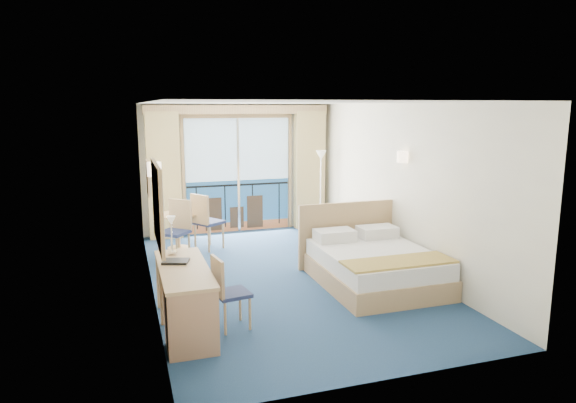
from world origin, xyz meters
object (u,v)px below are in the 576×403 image
at_px(desk_chair, 226,289).
at_px(table_chair_b, 177,226).
at_px(armchair, 331,226).
at_px(floor_lamp, 321,170).
at_px(table_chair_a, 205,218).
at_px(round_table, 178,222).
at_px(desk, 189,309).
at_px(nightstand, 364,238).
at_px(bed, 373,264).

height_order(desk_chair, table_chair_b, table_chair_b).
distance_m(desk_chair, table_chair_b, 3.10).
bearing_deg(armchair, floor_lamp, -130.48).
bearing_deg(table_chair_a, round_table, 32.27).
bearing_deg(desk, floor_lamp, 53.47).
distance_m(nightstand, desk, 4.36).
xyz_separation_m(bed, round_table, (-2.59, 2.86, 0.21)).
distance_m(bed, table_chair_b, 3.47).
relative_size(armchair, desk_chair, 0.80).
distance_m(desk, table_chair_a, 3.92).
bearing_deg(floor_lamp, bed, -97.82).
bearing_deg(table_chair_a, bed, -175.32).
relative_size(nightstand, desk_chair, 0.66).
bearing_deg(desk_chair, round_table, -6.67).
relative_size(nightstand, armchair, 0.82).
relative_size(armchair, table_chair_a, 0.68).
bearing_deg(desk, bed, 22.29).
relative_size(round_table, table_chair_b, 0.72).
bearing_deg(armchair, desk, 16.83).
height_order(armchair, table_chair_b, table_chair_b).
distance_m(bed, round_table, 3.87).
bearing_deg(desk, nightstand, 37.47).
bearing_deg(bed, armchair, 82.62).
distance_m(armchair, desk, 4.83).
relative_size(bed, table_chair_b, 1.96).
distance_m(bed, desk, 3.13).
relative_size(bed, floor_lamp, 1.18).
xyz_separation_m(nightstand, round_table, (-3.16, 1.40, 0.22)).
height_order(nightstand, floor_lamp, floor_lamp).
distance_m(nightstand, table_chair_b, 3.34).
xyz_separation_m(desk_chair, table_chair_b, (-0.26, 3.09, 0.08)).
bearing_deg(table_chair_b, desk, -52.63).
distance_m(nightstand, desk_chair, 3.81).
distance_m(round_table, table_chair_b, 0.68).
distance_m(desk_chair, table_chair_a, 3.56).
bearing_deg(desk_chair, desk, 112.15).
relative_size(nightstand, round_table, 0.79).
relative_size(bed, round_table, 2.73).
xyz_separation_m(floor_lamp, desk_chair, (-2.88, -4.24, -0.81)).
xyz_separation_m(bed, floor_lamp, (0.46, 3.34, 1.01)).
relative_size(floor_lamp, desk, 1.05).
bearing_deg(desk_chair, floor_lamp, -43.47).
bearing_deg(armchair, desk_chair, 18.99).
distance_m(desk, desk_chair, 0.56).
height_order(round_table, table_chair_b, table_chair_b).
bearing_deg(bed, table_chair_b, 140.73).
xyz_separation_m(nightstand, table_chair_a, (-2.68, 1.19, 0.30)).
relative_size(table_chair_a, table_chair_b, 1.01).
xyz_separation_m(armchair, table_chair_a, (-2.43, 0.23, 0.27)).
bearing_deg(table_chair_b, desk_chair, -44.19).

